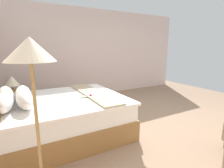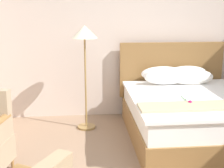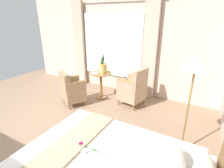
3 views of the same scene
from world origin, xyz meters
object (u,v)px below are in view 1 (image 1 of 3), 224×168
nightstand (15,108)px  floor_lamp_brass (32,68)px  bed (59,115)px  bedside_lamp (12,83)px

nightstand → floor_lamp_brass: (-2.67, -0.19, 1.11)m
bed → bedside_lamp: (1.19, 0.67, 0.42)m
nightstand → floor_lamp_brass: floor_lamp_brass is taller
bedside_lamp → bed: bearing=-150.8°
bed → floor_lamp_brass: 1.84m
bed → bedside_lamp: bed is taller
nightstand → floor_lamp_brass: bearing=-175.9°
nightstand → bedside_lamp: (-0.00, 0.00, 0.54)m
bed → floor_lamp_brass: bearing=162.1°
bed → nightstand: size_ratio=4.01×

